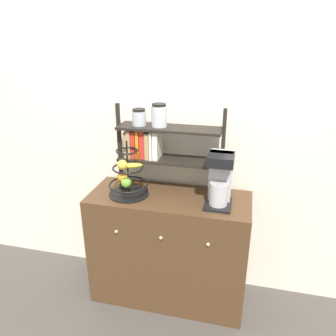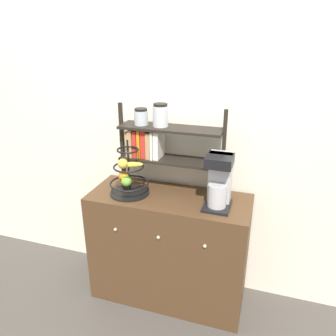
% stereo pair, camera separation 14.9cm
% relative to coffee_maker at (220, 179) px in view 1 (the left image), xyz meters
% --- Properties ---
extents(ground_plane, '(12.00, 12.00, 0.00)m').
position_rel_coffee_maker_xyz_m(ground_plane, '(-0.34, -0.20, -1.03)').
color(ground_plane, '#47423D').
extents(wall_back, '(7.00, 0.05, 2.60)m').
position_rel_coffee_maker_xyz_m(wall_back, '(-0.34, 0.29, 0.27)').
color(wall_back, silver).
rests_on(wall_back, ground_plane).
extents(sideboard, '(1.13, 0.47, 0.85)m').
position_rel_coffee_maker_xyz_m(sideboard, '(-0.34, 0.02, -0.61)').
color(sideboard, '#4C331E').
rests_on(sideboard, ground_plane).
extents(coffee_maker, '(0.17, 0.22, 0.36)m').
position_rel_coffee_maker_xyz_m(coffee_maker, '(0.00, 0.00, 0.00)').
color(coffee_maker, black).
rests_on(coffee_maker, sideboard).
extents(fruit_stand, '(0.28, 0.28, 0.40)m').
position_rel_coffee_maker_xyz_m(fruit_stand, '(-0.63, -0.02, -0.05)').
color(fruit_stand, black).
rests_on(fruit_stand, sideboard).
extents(shelf_hutch, '(0.76, 0.20, 0.62)m').
position_rel_coffee_maker_xyz_m(shelf_hutch, '(-0.47, 0.13, 0.20)').
color(shelf_hutch, black).
rests_on(shelf_hutch, sideboard).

